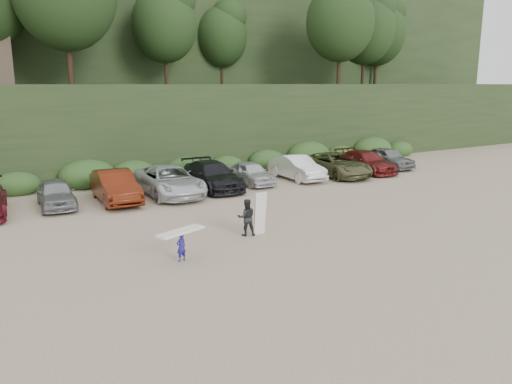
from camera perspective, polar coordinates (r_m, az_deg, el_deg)
ground at (r=20.41m, az=5.26°, el=-4.99°), size 120.00×120.00×0.00m
hillside_backdrop at (r=53.10m, az=-19.31°, el=17.22°), size 90.00×41.50×28.00m
parked_cars at (r=27.92m, az=-10.09°, el=1.21°), size 36.14×6.13×1.64m
child_surfer at (r=17.47m, az=-8.57°, el=-5.48°), size 1.91×1.13×1.11m
adult_surfer at (r=20.18m, az=-0.95°, el=-2.87°), size 1.22×0.80×1.78m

